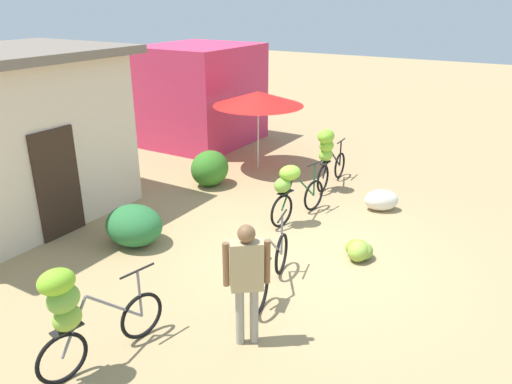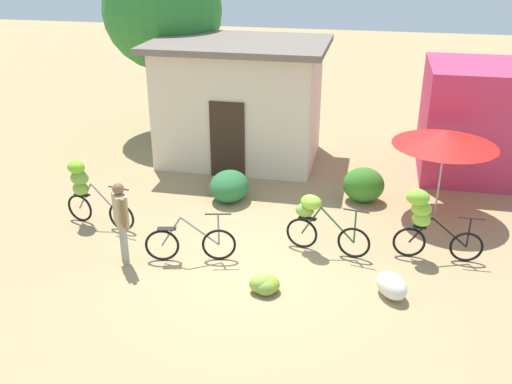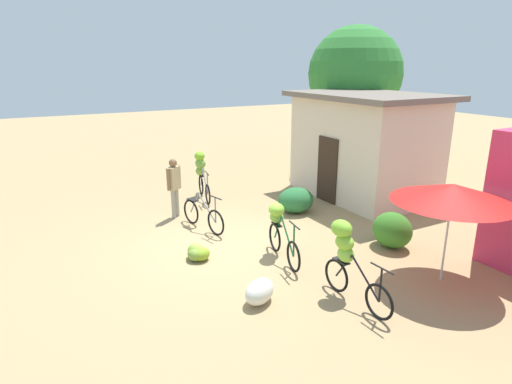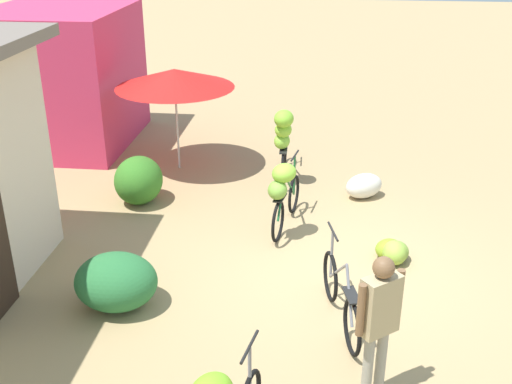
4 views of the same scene
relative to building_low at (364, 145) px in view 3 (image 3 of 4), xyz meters
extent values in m
plane|color=tan|center=(1.50, -5.73, -1.65)|extent=(60.00, 60.00, 0.00)
cube|color=beige|center=(0.00, 0.00, -0.10)|extent=(4.15, 2.80, 3.10)
cube|color=#72665B|center=(0.00, 0.00, 1.53)|extent=(4.65, 3.30, 0.16)
cube|color=#332319|center=(0.00, -1.42, -0.65)|extent=(0.90, 0.06, 2.00)
cylinder|color=brown|center=(-2.76, 1.88, -0.31)|extent=(0.29, 0.29, 2.69)
sphere|color=#307E31|center=(-2.76, 1.88, 2.10)|extent=(3.52, 3.52, 3.52)
ellipsoid|color=#296C37|center=(0.40, -2.82, -1.29)|extent=(0.92, 1.06, 0.72)
ellipsoid|color=#367723|center=(3.50, -2.22, -1.24)|extent=(0.97, 0.82, 0.83)
cylinder|color=beige|center=(5.15, -2.54, -0.70)|extent=(0.04, 0.04, 1.91)
cone|color=red|center=(5.15, -2.54, 0.16)|extent=(2.26, 2.26, 0.35)
torus|color=black|center=(-1.48, -4.76, -1.34)|extent=(0.63, 0.17, 0.63)
torus|color=black|center=(-2.55, -4.56, -1.34)|extent=(0.63, 0.17, 0.63)
cylinder|color=slate|center=(-2.36, -4.59, -1.01)|extent=(0.41, 0.11, 0.66)
cylinder|color=slate|center=(-1.83, -4.70, -1.01)|extent=(0.73, 0.17, 0.67)
cylinder|color=black|center=(-1.48, -4.76, -0.67)|extent=(0.50, 0.12, 0.03)
cylinder|color=slate|center=(-1.48, -4.76, -1.00)|extent=(0.04, 0.04, 0.66)
cube|color=black|center=(-2.44, -4.58, -0.99)|extent=(0.38, 0.21, 0.02)
ellipsoid|color=#7FAC37|center=(-2.44, -4.61, -0.84)|extent=(0.35, 0.29, 0.29)
ellipsoid|color=#72A93D|center=(-2.44, -4.59, -0.59)|extent=(0.41, 0.34, 0.32)
ellipsoid|color=#7FC128|center=(-2.48, -4.59, -0.35)|extent=(0.50, 0.45, 0.29)
torus|color=black|center=(0.88, -5.53, -1.32)|extent=(0.66, 0.20, 0.66)
torus|color=black|center=(-0.19, -5.78, -1.32)|extent=(0.66, 0.20, 0.66)
cylinder|color=slate|center=(0.00, -5.74, -1.02)|extent=(0.41, 0.13, 0.62)
cylinder|color=slate|center=(0.53, -5.61, -1.02)|extent=(0.72, 0.20, 0.63)
cylinder|color=black|center=(0.88, -5.53, -0.66)|extent=(0.49, 0.14, 0.03)
cylinder|color=slate|center=(0.88, -5.53, -0.99)|extent=(0.04, 0.04, 0.66)
cube|color=black|center=(-0.08, -5.76, -0.96)|extent=(0.38, 0.22, 0.02)
torus|color=black|center=(3.42, -4.91, -1.33)|extent=(0.65, 0.16, 0.65)
torus|color=black|center=(2.38, -4.73, -1.33)|extent=(0.65, 0.16, 0.65)
cylinder|color=#19592D|center=(2.56, -4.76, -1.01)|extent=(0.40, 0.11, 0.66)
cylinder|color=#19592D|center=(3.08, -4.85, -1.01)|extent=(0.71, 0.16, 0.66)
cylinder|color=black|center=(3.42, -4.91, -0.63)|extent=(0.50, 0.12, 0.03)
cylinder|color=#19592D|center=(3.42, -4.91, -0.98)|extent=(0.04, 0.04, 0.69)
cube|color=black|center=(2.48, -4.75, -0.97)|extent=(0.38, 0.20, 0.02)
ellipsoid|color=#76A73B|center=(2.42, -4.71, -0.82)|extent=(0.38, 0.31, 0.29)
ellipsoid|color=#85C235|center=(2.55, -4.80, -0.59)|extent=(0.54, 0.50, 0.28)
torus|color=black|center=(5.55, -4.62, -1.34)|extent=(0.63, 0.07, 0.63)
torus|color=black|center=(4.48, -4.65, -1.34)|extent=(0.63, 0.07, 0.63)
cylinder|color=black|center=(4.67, -4.64, -1.05)|extent=(0.41, 0.05, 0.58)
cylinder|color=black|center=(5.20, -4.63, -1.05)|extent=(0.72, 0.06, 0.59)
cylinder|color=black|center=(5.55, -4.62, -0.72)|extent=(0.50, 0.04, 0.03)
cylinder|color=black|center=(5.55, -4.62, -1.03)|extent=(0.04, 0.04, 0.62)
cube|color=black|center=(4.59, -4.65, -0.99)|extent=(0.36, 0.15, 0.02)
ellipsoid|color=#89C53D|center=(4.66, -4.61, -0.83)|extent=(0.40, 0.35, 0.29)
ellipsoid|color=#88C234|center=(4.63, -4.63, -0.60)|extent=(0.40, 0.33, 0.28)
ellipsoid|color=#81C131|center=(4.54, -4.65, -0.37)|extent=(0.46, 0.38, 0.31)
ellipsoid|color=#8CB23E|center=(1.88, -6.46, -1.48)|extent=(0.44, 0.38, 0.34)
ellipsoid|color=olive|center=(2.03, -6.39, -1.51)|extent=(0.52, 0.54, 0.29)
ellipsoid|color=olive|center=(1.98, -6.50, -1.51)|extent=(0.44, 0.39, 0.29)
ellipsoid|color=silver|center=(4.15, -6.12, -1.43)|extent=(0.74, 0.83, 0.44)
cylinder|color=gray|center=(-0.82, -6.06, -1.25)|extent=(0.11, 0.11, 0.81)
cylinder|color=gray|center=(-0.93, -5.92, -1.25)|extent=(0.11, 0.11, 0.81)
cube|color=tan|center=(-0.88, -5.99, -0.53)|extent=(0.41, 0.44, 0.64)
cylinder|color=brown|center=(-0.72, -6.18, -0.50)|extent=(0.08, 0.08, 0.57)
cylinder|color=brown|center=(-1.03, -5.79, -0.50)|extent=(0.08, 0.08, 0.57)
sphere|color=brown|center=(-0.88, -5.99, -0.10)|extent=(0.22, 0.22, 0.22)
camera|label=1|loc=(-5.29, -8.79, 2.49)|focal=34.75mm
camera|label=2|loc=(3.57, -14.92, 4.18)|focal=40.51mm
camera|label=3|loc=(10.07, -9.45, 2.48)|focal=29.99mm
camera|label=4|loc=(-6.13, -5.35, 3.02)|focal=43.81mm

